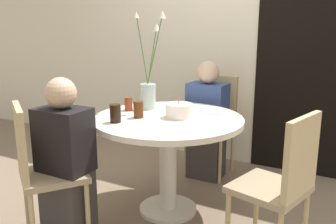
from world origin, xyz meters
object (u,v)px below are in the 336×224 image
chair_right_flank (40,165)px  birthday_cake (179,111)px  drink_glass_2 (138,110)px  chair_near_front (282,180)px  chair_far_back (213,118)px  drink_glass_0 (128,104)px  side_plate (214,111)px  person_woman (66,164)px  drink_glass_1 (115,113)px  person_guest (207,124)px  flower_vase (149,86)px

chair_right_flank → birthday_cake: chair_right_flank is taller
birthday_cake → drink_glass_2: size_ratio=1.63×
chair_right_flank → chair_near_front: 1.50m
chair_far_back → chair_near_front: bearing=-52.3°
chair_near_front → drink_glass_0: (-1.25, 0.27, 0.27)m
drink_glass_2 → chair_far_back: bearing=79.7°
side_plate → drink_glass_2: drink_glass_2 is taller
person_woman → chair_far_back: bearing=73.9°
chair_right_flank → birthday_cake: 1.02m
chair_near_front → drink_glass_1: bearing=-72.1°
drink_glass_1 → drink_glass_2: (0.07, 0.19, -0.00)m
side_plate → person_woman: size_ratio=0.19×
drink_glass_1 → person_woman: bearing=-120.4°
chair_right_flank → chair_far_back: bearing=-72.1°
drink_glass_1 → person_woman: 0.47m
drink_glass_0 → drink_glass_1: size_ratio=0.84×
drink_glass_0 → person_guest: (0.37, 0.71, -0.29)m
drink_glass_2 → person_woman: bearing=-116.9°
chair_near_front → drink_glass_2: size_ratio=7.68×
drink_glass_2 → drink_glass_0: bearing=141.8°
chair_far_back → drink_glass_2: chair_far_back is taller
chair_far_back → drink_glass_0: chair_far_back is taller
flower_vase → drink_glass_0: bearing=-129.0°
birthday_cake → person_guest: (-0.07, 0.72, -0.29)m
chair_right_flank → drink_glass_2: bearing=-83.1°
chair_right_flank → flower_vase: bearing=-70.5°
chair_near_front → person_guest: 1.32m
side_plate → person_guest: size_ratio=0.19×
drink_glass_0 → person_guest: person_guest is taller
chair_far_back → drink_glass_0: size_ratio=8.74×
chair_right_flank → drink_glass_0: bearing=-65.7°
drink_glass_2 → chair_right_flank: bearing=-118.9°
birthday_cake → flower_vase: size_ratio=0.26×
chair_right_flank → drink_glass_2: size_ratio=7.68×
flower_vase → person_woman: flower_vase is taller
chair_far_back → drink_glass_0: 0.99m
chair_far_back → person_woman: person_woman is taller
chair_near_front → drink_glass_1: (-1.14, -0.06, 0.28)m
drink_glass_0 → drink_glass_1: 0.36m
birthday_cake → side_plate: size_ratio=0.96×
drink_glass_0 → drink_glass_2: bearing=-38.2°
chair_far_back → side_plate: 0.67m
flower_vase → drink_glass_0: size_ratio=7.17×
chair_far_back → person_guest: 0.16m
birthday_cake → person_guest: bearing=95.6°
drink_glass_0 → drink_glass_2: size_ratio=0.88×
drink_glass_1 → drink_glass_2: size_ratio=1.05×
chair_near_front → flower_vase: 1.28m
chair_far_back → person_woman: bearing=-106.1°
drink_glass_0 → chair_far_back: bearing=66.8°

